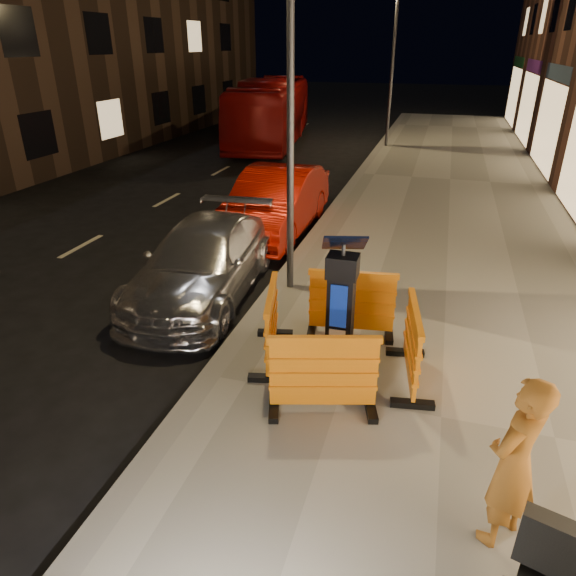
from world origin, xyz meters
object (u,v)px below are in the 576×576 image
(barrier_bldgside, at_px, (412,345))
(bus_doubledecker, at_px, (272,143))
(barrier_kerbside, at_px, (272,325))
(man, at_px, (514,463))
(car_silver, at_px, (206,294))
(parking_kiosk, at_px, (341,308))
(car_red, at_px, (276,232))
(barrier_back, at_px, (352,303))
(barrier_front, at_px, (323,375))

(barrier_bldgside, height_order, bus_doubledecker, bus_doubledecker)
(barrier_kerbside, xyz_separation_m, man, (2.86, -2.21, 0.33))
(barrier_bldgside, xyz_separation_m, car_silver, (-3.80, 1.87, -0.67))
(parking_kiosk, height_order, car_red, parking_kiosk)
(barrier_bldgside, bearing_deg, car_silver, 54.58)
(barrier_back, bearing_deg, man, -66.97)
(car_red, bearing_deg, barrier_back, -59.59)
(parking_kiosk, height_order, barrier_bldgside, parking_kiosk)
(parking_kiosk, height_order, man, parking_kiosk)
(car_silver, bearing_deg, man, -44.81)
(man, bearing_deg, parking_kiosk, -102.01)
(parking_kiosk, bearing_deg, bus_doubledecker, 99.73)
(parking_kiosk, relative_size, car_red, 0.40)
(barrier_back, xyz_separation_m, man, (1.91, -3.16, 0.33))
(barrier_bldgside, xyz_separation_m, car_red, (-3.60, 5.53, -0.67))
(barrier_back, bearing_deg, parking_kiosk, -98.17)
(parking_kiosk, bearing_deg, car_red, 104.46)
(barrier_front, distance_m, bus_doubledecker, 19.35)
(barrier_front, xyz_separation_m, man, (1.91, -1.26, 0.33))
(man, bearing_deg, car_red, -112.38)
(parking_kiosk, relative_size, man, 1.09)
(barrier_front, bearing_deg, parking_kiosk, 73.83)
(car_silver, bearing_deg, barrier_front, -48.97)
(parking_kiosk, bearing_deg, barrier_bldgside, -11.17)
(man, bearing_deg, car_silver, -93.52)
(car_silver, relative_size, man, 2.63)
(bus_doubledecker, bearing_deg, parking_kiosk, -78.28)
(barrier_front, bearing_deg, barrier_bldgside, 28.83)
(parking_kiosk, xyz_separation_m, barrier_front, (0.00, -0.95, -0.41))
(barrier_bldgside, distance_m, man, 2.43)
(parking_kiosk, bearing_deg, man, -60.26)
(car_red, relative_size, bus_doubledecker, 0.46)
(car_red, relative_size, man, 2.71)
(barrier_back, height_order, barrier_kerbside, same)
(man, bearing_deg, barrier_front, -86.22)
(barrier_back, relative_size, barrier_bldgside, 1.00)
(barrier_back, distance_m, barrier_bldgside, 1.34)
(barrier_bldgside, relative_size, man, 0.78)
(barrier_front, bearing_deg, car_silver, 119.07)
(barrier_front, height_order, car_red, barrier_front)
(barrier_kerbside, height_order, barrier_bldgside, same)
(parking_kiosk, height_order, barrier_kerbside, parking_kiosk)
(bus_doubledecker, bearing_deg, man, -75.58)
(barrier_back, relative_size, car_red, 0.29)
(barrier_front, relative_size, barrier_bldgside, 1.00)
(barrier_kerbside, distance_m, car_silver, 2.75)
(bus_doubledecker, relative_size, man, 5.95)
(car_silver, height_order, bus_doubledecker, bus_doubledecker)
(barrier_kerbside, bearing_deg, car_silver, 32.19)
(barrier_front, height_order, barrier_bldgside, same)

